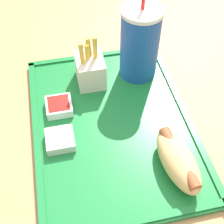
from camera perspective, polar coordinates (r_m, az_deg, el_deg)
dining_table at (r=0.94m, az=2.26°, el=-16.22°), size 1.31×0.99×0.76m
food_tray at (r=0.61m, az=-0.00°, el=-2.08°), size 0.41×0.30×0.01m
soda_cup at (r=0.65m, az=5.08°, el=12.43°), size 0.08×0.08×0.19m
hot_dog_far at (r=0.54m, az=11.99°, el=-8.64°), size 0.13×0.07×0.05m
fries_carton at (r=0.66m, az=-4.02°, el=7.86°), size 0.07×0.06×0.11m
sauce_cup_mayo at (r=0.58m, az=-9.46°, el=-4.99°), size 0.05×0.05×0.02m
sauce_cup_ketchup at (r=0.63m, az=-9.65°, el=1.08°), size 0.05×0.05×0.02m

